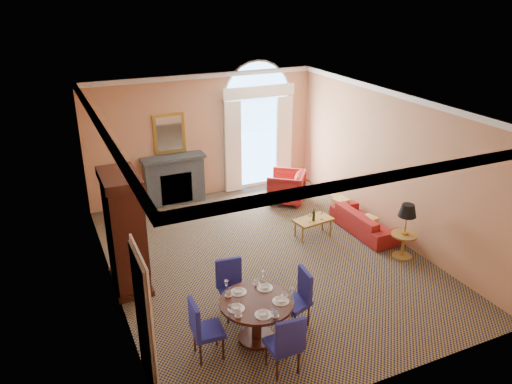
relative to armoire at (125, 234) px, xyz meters
name	(u,v)px	position (x,y,z in m)	size (l,w,h in m)	color
ground	(266,259)	(2.72, -0.20, -1.07)	(7.50, 7.50, 0.00)	#111535
room_envelope	(251,133)	(2.69, 0.47, 1.44)	(6.04, 7.52, 3.45)	tan
armoire	(125,234)	(0.00, 0.00, 0.00)	(0.64, 1.13, 2.23)	black
dining_table	(257,311)	(1.51, -2.40, -0.52)	(1.16, 1.16, 0.93)	black
dining_chair_north	(232,284)	(1.42, -1.57, -0.50)	(0.48, 0.50, 1.00)	navy
dining_chair_south	(286,342)	(1.58, -3.26, -0.50)	(0.47, 0.48, 1.00)	navy
dining_chair_east	(299,295)	(2.30, -2.33, -0.50)	(0.57, 0.57, 1.00)	navy
dining_chair_west	(202,326)	(0.60, -2.43, -0.50)	(0.48, 0.47, 1.00)	navy
sofa	(365,221)	(5.27, -0.03, -0.81)	(1.82, 0.71, 0.53)	maroon
armchair	(286,187)	(4.43, 2.20, -0.66)	(0.87, 0.90, 0.82)	maroon
coffee_table	(313,220)	(4.10, 0.26, -0.68)	(0.90, 0.58, 0.73)	olive
side_table	(406,224)	(5.32, -1.28, -0.32)	(0.53, 0.53, 1.16)	olive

